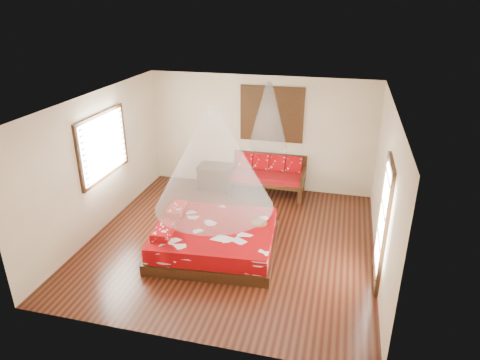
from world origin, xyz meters
name	(u,v)px	position (x,y,z in m)	size (l,w,h in m)	color
room	(231,176)	(0.00, 0.00, 1.40)	(5.54, 5.54, 2.84)	black
bed	(214,238)	(-0.22, -0.40, 0.25)	(2.41, 2.22, 0.65)	black
daybed	(268,173)	(0.27, 2.38, 0.52)	(1.81, 0.80, 0.95)	black
storage_chest	(215,176)	(-1.08, 2.45, 0.29)	(0.84, 0.62, 0.57)	black
shutter_panel	(272,114)	(0.27, 2.72, 1.90)	(1.52, 0.06, 1.32)	black
window_left	(104,146)	(-2.71, 0.20, 1.70)	(0.10, 1.74, 1.34)	black
glazed_door	(382,224)	(2.72, -0.60, 1.07)	(0.08, 1.02, 2.16)	black
wine_tray	(260,221)	(0.58, -0.06, 0.56)	(0.29, 0.29, 0.23)	brown
mosquito_net_main	(213,160)	(-0.20, -0.40, 1.85)	(2.15, 2.15, 1.80)	white
mosquito_net_daybed	(268,115)	(0.27, 2.25, 2.00)	(0.90, 0.90, 1.50)	white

